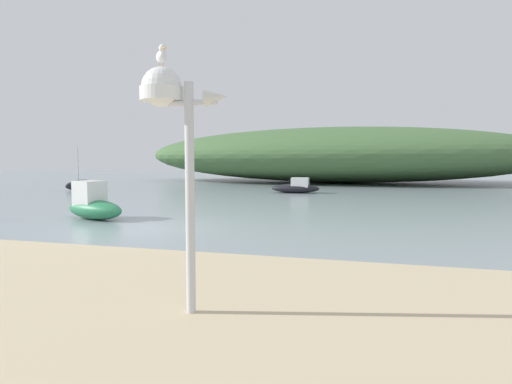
# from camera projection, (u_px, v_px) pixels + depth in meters

# --- Properties ---
(ground_plane) EXTENTS (120.00, 120.00, 0.00)m
(ground_plane) POSITION_uv_depth(u_px,v_px,m) (147.00, 229.00, 13.39)
(ground_plane) COLOR gray
(distant_hill) EXTENTS (38.45, 15.94, 5.25)m
(distant_hill) POSITION_uv_depth(u_px,v_px,m) (339.00, 155.00, 40.72)
(distant_hill) COLOR #476B3D
(distant_hill) RESTS_ON ground
(mast_structure) EXTENTS (1.17, 0.56, 3.17)m
(mast_structure) POSITION_uv_depth(u_px,v_px,m) (170.00, 109.00, 5.40)
(mast_structure) COLOR silver
(mast_structure) RESTS_ON beach_sand
(seagull_on_radar) EXTENTS (0.29, 0.33, 0.25)m
(seagull_on_radar) POSITION_uv_depth(u_px,v_px,m) (162.00, 55.00, 5.36)
(seagull_on_radar) COLOR orange
(seagull_on_radar) RESTS_ON mast_structure
(sailboat_mid_channel) EXTENTS (1.06, 2.84, 3.12)m
(sailboat_mid_channel) POSITION_uv_depth(u_px,v_px,m) (79.00, 185.00, 30.54)
(sailboat_mid_channel) COLOR black
(sailboat_mid_channel) RESTS_ON ground
(motorboat_east_reach) EXTENTS (3.21, 1.29, 1.00)m
(motorboat_east_reach) POSITION_uv_depth(u_px,v_px,m) (296.00, 187.00, 27.70)
(motorboat_east_reach) COLOR black
(motorboat_east_reach) RESTS_ON ground
(motorboat_inner_mooring) EXTENTS (3.00, 1.93, 1.40)m
(motorboat_inner_mooring) POSITION_uv_depth(u_px,v_px,m) (93.00, 205.00, 15.58)
(motorboat_inner_mooring) COLOR #287A4C
(motorboat_inner_mooring) RESTS_ON ground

